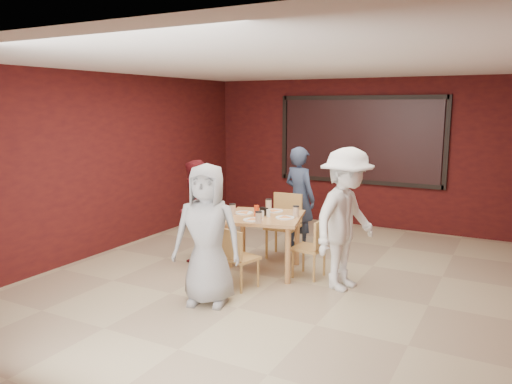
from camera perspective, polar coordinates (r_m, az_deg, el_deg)
The scene contains 11 objects.
floor at distance 6.81m, azimuth 2.72°, elevation -9.85°, with size 7.00×7.00×0.00m, color tan.
window_blinds at distance 9.66m, azimuth 11.72°, elevation 5.84°, with size 3.00×0.02×1.50m, color black.
dining_table at distance 6.89m, azimuth 0.90°, elevation -3.53°, with size 1.24×1.24×0.95m.
chair_front at distance 6.32m, azimuth -2.16°, elevation -7.20°, with size 0.46×0.46×0.78m.
chair_back at distance 7.68m, azimuth 3.30°, elevation -3.35°, with size 0.49×0.49×0.96m.
chair_left at distance 7.35m, azimuth -4.44°, elevation -4.33°, with size 0.53×0.53×0.88m.
chair_right at distance 6.75m, azimuth 6.59°, elevation -6.01°, with size 0.42×0.42×0.81m.
diner_front at distance 5.80m, azimuth -5.59°, elevation -4.86°, with size 0.81×0.53×1.65m, color #9B9B9B.
diner_back at distance 8.03m, azimuth 5.01°, elevation -0.71°, with size 0.60×0.40×1.66m, color #2D3851.
diner_left at distance 7.48m, azimuth -7.00°, elevation -2.12°, with size 0.73×0.57×1.51m, color maroon.
diner_right at distance 6.32m, azimuth 10.25°, elevation -3.10°, with size 1.16×0.67×1.79m, color white.
Camera 1 is at (2.75, -5.79, 2.30)m, focal length 35.00 mm.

